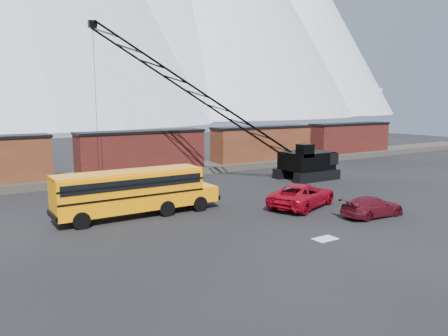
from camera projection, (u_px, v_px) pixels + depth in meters
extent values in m
plane|color=black|center=(274.00, 224.00, 28.12)|extent=(160.00, 160.00, 0.00)
cone|color=white|center=(221.00, 3.00, 335.36)|extent=(260.00, 260.00, 175.00)
cone|color=white|center=(299.00, 31.00, 393.58)|extent=(220.00, 220.00, 150.00)
cone|color=white|center=(29.00, 3.00, 304.35)|extent=(240.00, 240.00, 160.00)
cube|color=#4A453D|center=(143.00, 173.00, 46.37)|extent=(120.00, 5.00, 0.70)
cube|color=black|center=(21.00, 177.00, 39.96)|extent=(2.20, 2.40, 0.60)
cube|color=#4C1715|center=(142.00, 151.00, 46.02)|extent=(13.50, 2.90, 4.00)
cube|color=black|center=(142.00, 132.00, 45.72)|extent=(13.70, 3.10, 0.25)
cube|color=black|center=(103.00, 170.00, 44.03)|extent=(2.20, 2.40, 0.60)
cube|color=black|center=(178.00, 164.00, 48.52)|extent=(2.20, 2.40, 0.60)
cube|color=#4D2116|center=(262.00, 143.00, 54.58)|extent=(13.50, 2.90, 4.00)
cube|color=black|center=(263.00, 127.00, 54.27)|extent=(13.70, 3.10, 0.25)
cube|color=black|center=(235.00, 159.00, 52.58)|extent=(2.20, 2.40, 0.60)
cube|color=black|center=(288.00, 155.00, 57.08)|extent=(2.20, 2.40, 0.60)
cube|color=#4C1715|center=(350.00, 138.00, 63.13)|extent=(13.50, 2.90, 4.00)
cube|color=black|center=(351.00, 124.00, 62.83)|extent=(13.70, 3.10, 0.25)
cube|color=black|center=(329.00, 151.00, 61.14)|extent=(2.20, 2.40, 0.60)
cube|color=black|center=(369.00, 148.00, 65.63)|extent=(2.20, 2.40, 0.60)
cube|color=silver|center=(325.00, 239.00, 25.06)|extent=(1.40, 0.90, 0.02)
cube|color=orange|center=(130.00, 191.00, 29.61)|extent=(10.00, 2.50, 2.50)
cube|color=orange|center=(201.00, 192.00, 32.71)|extent=(1.60, 2.30, 1.10)
cube|color=orange|center=(129.00, 172.00, 29.42)|extent=(10.00, 2.30, 0.18)
cube|color=black|center=(136.00, 184.00, 28.46)|extent=(9.60, 0.05, 0.65)
cube|color=black|center=(123.00, 178.00, 30.56)|extent=(9.60, 0.05, 0.65)
cube|color=black|center=(211.00, 195.00, 33.21)|extent=(0.15, 2.45, 0.35)
cube|color=black|center=(52.00, 216.00, 27.06)|extent=(0.15, 2.50, 0.35)
cylinder|color=black|center=(81.00, 221.00, 26.92)|extent=(1.10, 0.35, 1.10)
cylinder|color=black|center=(72.00, 213.00, 28.83)|extent=(1.10, 0.35, 1.10)
cylinder|color=black|center=(167.00, 208.00, 30.02)|extent=(1.10, 0.35, 1.10)
cylinder|color=black|center=(153.00, 202.00, 31.93)|extent=(1.10, 0.35, 1.10)
cylinder|color=black|center=(200.00, 204.00, 31.41)|extent=(1.10, 0.35, 1.10)
cylinder|color=black|center=(185.00, 198.00, 33.32)|extent=(1.10, 0.35, 1.10)
imported|color=maroon|center=(302.00, 195.00, 32.67)|extent=(7.07, 5.03, 1.79)
imported|color=#4F0E18|center=(372.00, 207.00, 29.91)|extent=(4.89, 2.23, 1.39)
cube|color=black|center=(317.00, 176.00, 43.56)|extent=(5.50, 1.00, 1.00)
cube|color=black|center=(296.00, 172.00, 46.22)|extent=(5.50, 1.00, 1.00)
cube|color=black|center=(307.00, 160.00, 44.68)|extent=(4.80, 3.60, 1.80)
cube|color=black|center=(321.00, 157.00, 45.72)|extent=(1.20, 3.80, 1.20)
cube|color=black|center=(305.00, 151.00, 42.75)|extent=(1.40, 1.20, 1.30)
cube|color=black|center=(309.00, 151.00, 42.30)|extent=(1.20, 0.06, 0.90)
cube|color=black|center=(93.00, 24.00, 37.85)|extent=(0.70, 0.50, 0.60)
cylinder|color=black|center=(96.00, 108.00, 38.93)|extent=(0.04, 0.04, 14.22)
cube|color=black|center=(99.00, 184.00, 39.95)|extent=(0.25, 0.25, 0.50)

